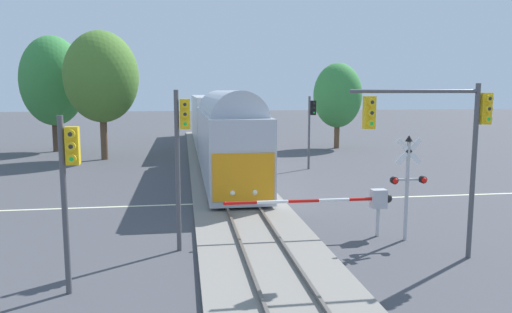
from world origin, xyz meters
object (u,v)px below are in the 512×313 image
(traffic_signal_median, at_px, (181,144))
(traffic_signal_near_right, at_px, (441,128))
(commuter_train, at_px, (215,124))
(crossing_gate_near, at_px, (359,201))
(crossing_signal_mast, at_px, (408,177))
(traffic_signal_near_left, at_px, (68,176))
(traffic_signal_far_side, at_px, (311,120))
(pine_left_background, at_px, (53,81))
(oak_behind_train, at_px, (101,77))
(oak_far_right, at_px, (338,96))

(traffic_signal_median, xyz_separation_m, traffic_signal_near_right, (8.12, -2.16, 0.62))
(commuter_train, distance_m, traffic_signal_median, 23.26)
(crossing_gate_near, height_order, crossing_signal_mast, crossing_signal_mast)
(crossing_signal_mast, height_order, traffic_signal_near_left, traffic_signal_near_left)
(traffic_signal_far_side, bearing_deg, traffic_signal_near_left, -121.04)
(traffic_signal_median, xyz_separation_m, traffic_signal_near_left, (-2.94, -3.19, -0.44))
(traffic_signal_far_side, relative_size, pine_left_background, 0.50)
(traffic_signal_near_right, bearing_deg, traffic_signal_median, 165.13)
(pine_left_background, relative_size, oak_behind_train, 1.02)
(traffic_signal_near_right, relative_size, oak_far_right, 0.71)
(traffic_signal_near_left, height_order, oak_far_right, oak_far_right)
(crossing_signal_mast, distance_m, oak_behind_train, 27.91)
(commuter_train, relative_size, oak_behind_train, 3.96)
(crossing_signal_mast, xyz_separation_m, pine_left_background, (-19.39, 29.54, 3.93))
(traffic_signal_median, bearing_deg, oak_far_right, 62.72)
(oak_behind_train, bearing_deg, commuter_train, -3.22)
(traffic_signal_near_left, bearing_deg, traffic_signal_median, 47.34)
(traffic_signal_far_side, bearing_deg, oak_behind_train, 154.69)
(crossing_signal_mast, xyz_separation_m, traffic_signal_far_side, (0.78, 16.50, 1.04))
(commuter_train, height_order, oak_behind_train, oak_behind_train)
(commuter_train, bearing_deg, traffic_signal_near_right, -77.82)
(traffic_signal_near_right, xyz_separation_m, oak_behind_train, (-14.29, 25.74, 2.21))
(traffic_signal_far_side, bearing_deg, traffic_signal_median, -118.37)
(traffic_signal_median, relative_size, oak_far_right, 0.68)
(traffic_signal_median, distance_m, traffic_signal_near_left, 4.36)
(traffic_signal_near_right, bearing_deg, crossing_gate_near, 120.10)
(traffic_signal_near_left, relative_size, oak_far_right, 0.60)
(crossing_signal_mast, height_order, pine_left_background, pine_left_background)
(traffic_signal_near_left, relative_size, oak_behind_train, 0.48)
(crossing_gate_near, bearing_deg, commuter_train, 99.71)
(traffic_signal_median, height_order, traffic_signal_near_left, traffic_signal_median)
(traffic_signal_median, bearing_deg, traffic_signal_far_side, 61.63)
(crossing_gate_near, relative_size, pine_left_background, 0.62)
(crossing_signal_mast, bearing_deg, pine_left_background, 123.28)
(traffic_signal_near_left, distance_m, pine_left_background, 33.89)
(traffic_signal_median, distance_m, traffic_signal_near_right, 8.43)
(traffic_signal_near_left, xyz_separation_m, oak_behind_train, (-3.23, 26.78, 3.27))
(commuter_train, distance_m, traffic_signal_near_right, 25.87)
(traffic_signal_near_left, bearing_deg, crossing_signal_mast, 15.96)
(crossing_signal_mast, xyz_separation_m, oak_behind_train, (-14.28, 23.62, 4.15))
(crossing_signal_mast, distance_m, traffic_signal_near_right, 2.87)
(commuter_train, relative_size, traffic_signal_near_right, 7.02)
(crossing_signal_mast, distance_m, traffic_signal_median, 8.22)
(oak_far_right, bearing_deg, traffic_signal_median, -117.28)
(crossing_gate_near, xyz_separation_m, oak_far_right, (8.08, 27.70, 3.61))
(pine_left_background, bearing_deg, oak_far_right, -2.67)
(pine_left_background, bearing_deg, traffic_signal_median, -69.08)
(crossing_gate_near, height_order, oak_behind_train, oak_behind_train)
(crossing_signal_mast, distance_m, traffic_signal_near_left, 11.53)
(traffic_signal_median, bearing_deg, traffic_signal_near_right, -14.87)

